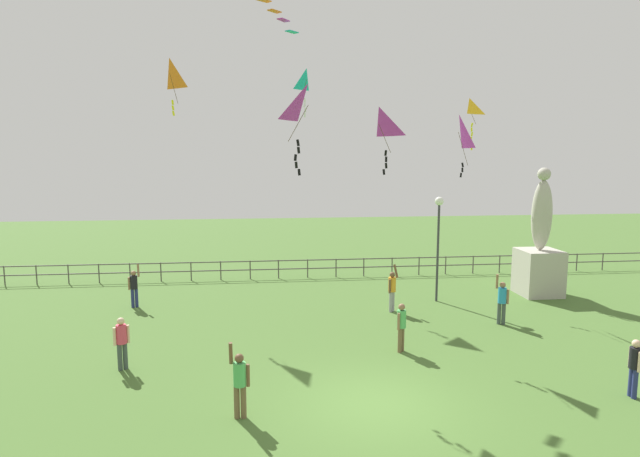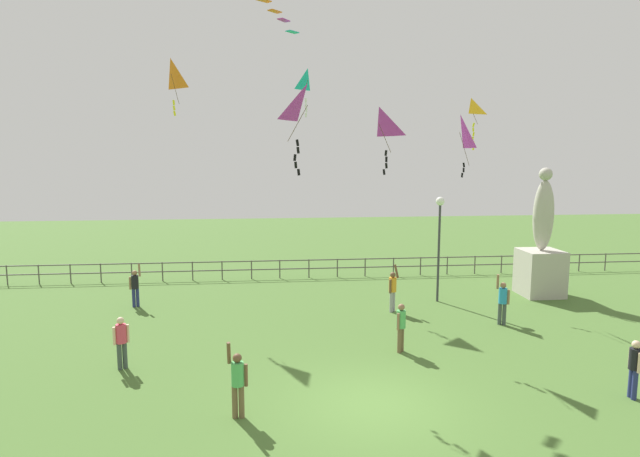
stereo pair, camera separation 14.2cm
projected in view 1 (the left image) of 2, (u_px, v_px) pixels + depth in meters
ground_plane at (376, 404)px, 13.23m from camera, size 80.00×80.00×0.00m
statue_monument at (539, 256)px, 23.45m from camera, size 1.70×1.70×5.66m
lamppost at (439, 226)px, 22.18m from camera, size 0.36×0.36×4.47m
person_0 at (240, 380)px, 12.42m from camera, size 0.48×0.29×1.87m
person_1 at (635, 364)px, 13.51m from camera, size 0.29×0.46×1.54m
person_2 at (392, 288)px, 20.98m from camera, size 0.47×0.42×1.89m
person_3 at (401, 324)px, 16.67m from camera, size 0.35×0.37×1.57m
person_4 at (502, 299)px, 19.40m from camera, size 0.46×0.36×1.87m
person_5 at (122, 340)px, 15.27m from camera, size 0.42×0.29×1.56m
person_6 at (134, 286)px, 21.58m from camera, size 0.49×0.28×1.80m
kite_0 at (379, 125)px, 18.17m from camera, size 1.03×1.23×2.27m
kite_1 at (170, 75)px, 21.49m from camera, size 0.94×0.89×2.29m
kite_2 at (307, 109)px, 15.55m from camera, size 1.11×1.08×2.60m
kite_3 at (307, 82)px, 24.06m from camera, size 0.80×0.75×2.14m
kite_4 at (469, 110)px, 25.46m from camera, size 0.99×0.86×2.43m
kite_5 at (459, 133)px, 22.70m from camera, size 0.78×1.00×2.66m
waterfront_railing at (310, 266)px, 26.88m from camera, size 36.04×0.06×0.95m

